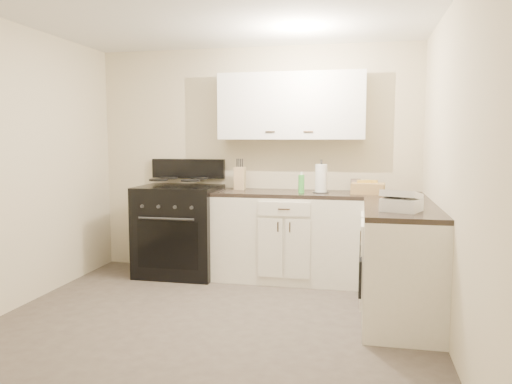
% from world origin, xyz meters
% --- Properties ---
extents(floor, '(3.60, 3.60, 0.00)m').
position_xyz_m(floor, '(0.00, 0.00, 0.00)').
color(floor, '#473F38').
rests_on(floor, ground).
extents(ceiling, '(3.60, 3.60, 0.00)m').
position_xyz_m(ceiling, '(0.00, 0.00, 2.50)').
color(ceiling, white).
rests_on(ceiling, wall_back).
extents(wall_back, '(3.60, 0.00, 3.60)m').
position_xyz_m(wall_back, '(0.00, 1.80, 1.25)').
color(wall_back, beige).
rests_on(wall_back, ground).
extents(wall_right, '(0.00, 3.60, 3.60)m').
position_xyz_m(wall_right, '(1.80, 0.00, 1.25)').
color(wall_right, beige).
rests_on(wall_right, ground).
extents(wall_left, '(0.00, 3.60, 3.60)m').
position_xyz_m(wall_left, '(-1.80, 0.00, 1.25)').
color(wall_left, beige).
rests_on(wall_left, ground).
extents(wall_front, '(3.60, 0.00, 3.60)m').
position_xyz_m(wall_front, '(0.00, -1.80, 1.25)').
color(wall_front, beige).
rests_on(wall_front, ground).
extents(base_cabinets_back, '(1.55, 0.60, 0.90)m').
position_xyz_m(base_cabinets_back, '(0.43, 1.50, 0.45)').
color(base_cabinets_back, white).
rests_on(base_cabinets_back, floor).
extents(base_cabinets_right, '(0.60, 1.90, 0.90)m').
position_xyz_m(base_cabinets_right, '(1.50, 0.85, 0.45)').
color(base_cabinets_right, white).
rests_on(base_cabinets_right, floor).
extents(countertop_back, '(1.55, 0.60, 0.04)m').
position_xyz_m(countertop_back, '(0.43, 1.50, 0.92)').
color(countertop_back, black).
rests_on(countertop_back, base_cabinets_back).
extents(countertop_right, '(0.60, 1.90, 0.04)m').
position_xyz_m(countertop_right, '(1.50, 0.85, 0.92)').
color(countertop_right, black).
rests_on(countertop_right, base_cabinets_right).
extents(upper_cabinets, '(1.55, 0.30, 0.70)m').
position_xyz_m(upper_cabinets, '(0.43, 1.65, 1.84)').
color(upper_cabinets, white).
rests_on(upper_cabinets, wall_back).
extents(stove, '(0.86, 0.74, 1.04)m').
position_xyz_m(stove, '(-0.78, 1.48, 0.46)').
color(stove, black).
rests_on(stove, floor).
extents(knife_block, '(0.11, 0.10, 0.25)m').
position_xyz_m(knife_block, '(-0.14, 1.63, 1.06)').
color(knife_block, tan).
rests_on(knife_block, countertop_back).
extents(paper_towel, '(0.13, 0.13, 0.29)m').
position_xyz_m(paper_towel, '(0.76, 1.47, 1.09)').
color(paper_towel, white).
rests_on(paper_towel, countertop_back).
extents(soap_bottle, '(0.07, 0.07, 0.19)m').
position_xyz_m(soap_bottle, '(0.57, 1.40, 1.03)').
color(soap_bottle, green).
rests_on(soap_bottle, countertop_back).
extents(picture_frame, '(0.10, 0.04, 0.13)m').
position_xyz_m(picture_frame, '(1.11, 1.76, 1.00)').
color(picture_frame, black).
rests_on(picture_frame, countertop_back).
extents(wicker_basket, '(0.35, 0.25, 0.11)m').
position_xyz_m(wicker_basket, '(1.24, 1.48, 0.99)').
color(wicker_basket, tan).
rests_on(wicker_basket, countertop_right).
extents(countertop_grill, '(0.34, 0.33, 0.10)m').
position_xyz_m(countertop_grill, '(1.48, 0.28, 0.99)').
color(countertop_grill, white).
rests_on(countertop_grill, countertop_right).
extents(glass_jar, '(0.10, 0.10, 0.15)m').
position_xyz_m(glass_jar, '(1.54, 0.27, 1.02)').
color(glass_jar, silver).
rests_on(glass_jar, countertop_right).
extents(oven_mitt_near, '(0.02, 0.17, 0.29)m').
position_xyz_m(oven_mitt_near, '(1.18, 0.18, 0.43)').
color(oven_mitt_near, black).
rests_on(oven_mitt_near, base_cabinets_right).
extents(oven_mitt_far, '(0.02, 0.13, 0.23)m').
position_xyz_m(oven_mitt_far, '(1.18, 0.58, 0.50)').
color(oven_mitt_far, black).
rests_on(oven_mitt_far, base_cabinets_right).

